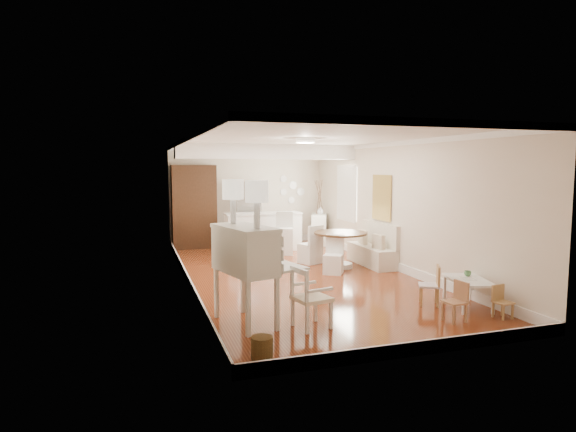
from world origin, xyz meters
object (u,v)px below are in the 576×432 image
wicker_basket (262,348)px  kids_table (468,293)px  kids_chair_b (429,285)px  bar_stool_right (284,233)px  kids_chair_a (454,301)px  secretary_bureau (245,275)px  bar_stool_left (241,240)px  fridge (260,214)px  gustavian_armchair (312,297)px  slip_chair_near (333,255)px  kids_chair_c (503,302)px  sideboard (319,229)px  breakfast_counter (263,232)px  pantry_cabinet (194,207)px  slip_chair_far (310,244)px  dining_table (340,250)px

wicker_basket → kids_table: kids_table is taller
kids_chair_b → bar_stool_right: bearing=-140.7°
kids_chair_a → secretary_bureau: bearing=-112.0°
bar_stool_left → fridge: 2.22m
bar_stool_left → fridge: fridge is taller
gustavian_armchair → kids_chair_a: bearing=-113.0°
wicker_basket → kids_chair_b: size_ratio=0.39×
slip_chair_near → fridge: fridge is taller
wicker_basket → bar_stool_left: size_ratio=0.29×
kids_chair_c → slip_chair_near: size_ratio=0.61×
secretary_bureau → gustavian_armchair: size_ratio=1.64×
wicker_basket → sideboard: size_ratio=0.28×
kids_table → kids_chair_b: bearing=150.8°
secretary_bureau → breakfast_counter: bearing=57.6°
wicker_basket → kids_chair_a: (3.01, 0.47, 0.17)m
wicker_basket → pantry_cabinet: 8.25m
wicker_basket → fridge: fridge is taller
bar_stool_right → pantry_cabinet: size_ratio=0.47×
kids_chair_a → slip_chair_near: 3.50m
gustavian_armchair → kids_chair_a: gustavian_armchair is taller
slip_chair_far → pantry_cabinet: 3.88m
sideboard → dining_table: bearing=-79.8°
kids_chair_b → breakfast_counter: bearing=-138.3°
kids_chair_c → bar_stool_right: (-1.53, 6.02, 0.30)m
kids_chair_a → bar_stool_left: 6.06m
gustavian_armchair → slip_chair_far: bearing=-32.3°
sideboard → wicker_basket: bearing=-92.4°
secretary_bureau → gustavian_armchair: (0.85, -0.44, -0.28)m
bar_stool_left → sideboard: bearing=18.0°
kids_chair_a → fridge: size_ratio=0.33×
slip_chair_near → slip_chair_far: 1.21m
kids_table → pantry_cabinet: pantry_cabinet is taller
kids_chair_a → fridge: 7.76m
secretary_bureau → gustavian_armchair: bearing=-42.4°
kids_chair_b → sideboard: (0.58, 6.36, 0.11)m
kids_table → slip_chair_near: 3.12m
gustavian_armchair → slip_chair_near: 3.49m
wicker_basket → pantry_cabinet: size_ratio=0.11×
kids_chair_b → gustavian_armchair: bearing=-49.0°
kids_chair_a → kids_chair_c: size_ratio=1.21×
gustavian_armchair → fridge: (1.15, 7.29, 0.47)m
secretary_bureau → kids_chair_b: (3.07, 0.03, -0.38)m
kids_chair_c → bar_stool_right: bearing=98.1°
gustavian_armchair → sideboard: size_ratio=0.94×
kids_table → sideboard: size_ratio=0.99×
kids_chair_c → wicker_basket: bearing=179.5°
slip_chair_far → pantry_cabinet: size_ratio=0.39×
dining_table → kids_chair_b: bearing=-86.4°
kids_chair_a → pantry_cabinet: pantry_cabinet is taller
bar_stool_left → sideboard: bar_stool_left is taller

